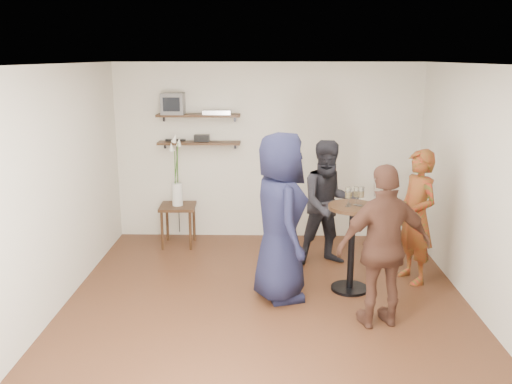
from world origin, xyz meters
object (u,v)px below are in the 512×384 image
Objects in this scene: radio at (202,138)px; person_navy at (280,217)px; dvd_deck at (217,112)px; side_table at (178,212)px; person_dark at (329,203)px; person_brown at (384,247)px; drinks_table at (352,236)px; crt_monitor at (173,104)px; person_plaid at (417,217)px.

person_navy reaches higher than radio.
radio is at bearing 180.00° from dvd_deck.
side_table is 0.36× the size of person_dark.
drinks_table is at bearing -90.00° from person_brown.
person_brown is at bearing -89.78° from person_dark.
drinks_table is 0.91m from person_navy.
crt_monitor is at bearing 180.00° from dvd_deck.
dvd_deck reaches higher than side_table.
person_dark is at bearing -138.95° from person_plaid.
person_navy is 1.13× the size of person_brown.
crt_monitor is at bearing 142.78° from person_dark.
side_table is at bearing -131.66° from person_plaid.
drinks_table is at bearing -47.35° from dvd_deck.
person_brown is at bearing -46.88° from crt_monitor.
dvd_deck is (0.63, 0.00, -0.12)m from crt_monitor.
crt_monitor reaches higher than side_table.
dvd_deck is at bearing -67.42° from person_brown.
person_plaid reaches higher than radio.
person_navy is (1.50, -2.06, -1.07)m from crt_monitor.
dvd_deck reaches higher than person_dark.
person_navy is 1.21m from person_brown.
person_plaid is at bearing -29.60° from radio.
person_brown is (1.02, -0.63, -0.11)m from person_navy.
dvd_deck is 0.44m from radio.
dvd_deck reaches higher than radio.
crt_monitor reaches higher than radio.
person_dark is (2.08, -0.67, 0.32)m from side_table.
crt_monitor is 0.31× the size of drinks_table.
person_brown reaches higher than side_table.
person_brown is at bearing -48.72° from person_plaid.
radio is (-0.23, 0.00, -0.38)m from dvd_deck.
side_table is (-0.56, -0.34, -1.40)m from dvd_deck.
radio is 3.23m from person_plaid.
person_plaid is at bearing -41.05° from person_dark.
person_navy reaches higher than person_dark.
person_navy is at bearing -165.88° from drinks_table.
side_table is 0.58× the size of drinks_table.
person_brown is (0.37, -1.68, 0.01)m from person_dark.
crt_monitor is 3.87m from person_brown.
radio is at bearing 136.24° from drinks_table.
person_navy is at bearing -50.37° from side_table.
person_plaid is at bearing -131.28° from person_brown.
person_navy is at bearing -53.97° from crt_monitor.
person_dark is 0.87× the size of person_navy.
crt_monitor is 0.64m from radio.
radio is 1.12m from side_table.
radio is at bearing -139.58° from person_plaid.
drinks_table is 0.62× the size of person_brown.
dvd_deck is 3.15m from person_plaid.
person_plaid is (3.14, -1.56, -1.20)m from crt_monitor.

